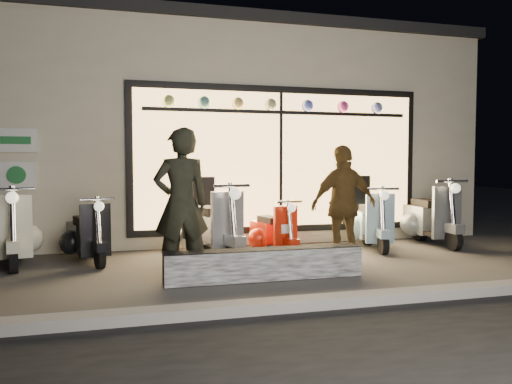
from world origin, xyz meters
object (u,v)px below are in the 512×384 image
at_px(scooter_silver, 210,229).
at_px(scooter_red, 271,233).
at_px(man, 181,204).
at_px(woman, 344,205).
at_px(graffiti_barrier, 265,264).

distance_m(scooter_silver, scooter_red, 1.01).
height_order(scooter_red, man, man).
bearing_deg(scooter_red, woman, -62.93).
height_order(scooter_red, woman, woman).
bearing_deg(man, woman, -177.88).
bearing_deg(man, scooter_silver, -119.80).
bearing_deg(graffiti_barrier, woman, 25.13).
relative_size(scooter_silver, man, 0.82).
xyz_separation_m(man, woman, (2.42, 0.33, -0.09)).
bearing_deg(woman, scooter_silver, -32.89).
relative_size(graffiti_barrier, woman, 1.46).
relative_size(scooter_silver, scooter_red, 1.29).
height_order(graffiti_barrier, woman, woman).
bearing_deg(woman, man, 4.41).
distance_m(scooter_silver, woman, 2.12).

